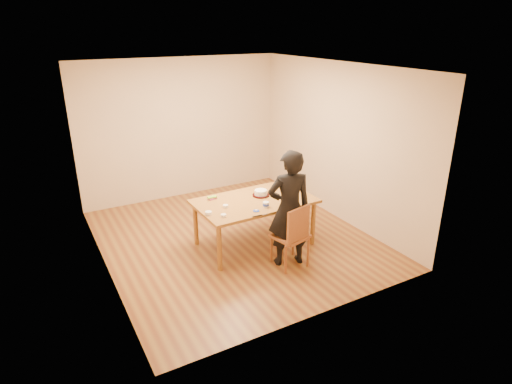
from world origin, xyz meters
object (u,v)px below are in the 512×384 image
dining_chair (290,236)px  cake (261,193)px  dining_table (254,201)px  cake_plate (261,195)px  person (289,209)px

dining_chair → cake: cake is taller
dining_table → cake_plate: 0.20m
person → cake: bearing=-76.9°
dining_table → person: person is taller
cake → dining_table: bearing=-149.2°
dining_table → cake_plate: (0.17, 0.10, 0.03)m
dining_chair → dining_table: bearing=86.7°
cake_plate → dining_chair: bearing=-91.4°
cake_plate → person: person is taller
dining_chair → cake: bearing=74.3°
dining_table → dining_chair: dining_table is taller
cake → person: size_ratio=0.12×
cake_plate → person: (-0.02, -0.83, 0.09)m
dining_chair → cake_plate: (0.02, 0.88, 0.31)m
cake_plate → person: 0.84m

